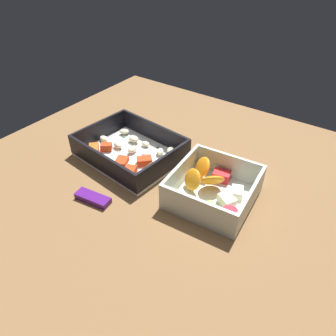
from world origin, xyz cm
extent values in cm
cube|color=brown|center=(0.00, 0.00, 1.00)|extent=(80.00, 80.00, 2.00)
cube|color=white|center=(9.14, -1.86, 2.30)|extent=(22.92, 18.65, 0.60)
cube|color=black|center=(-1.16, -0.78, 4.87)|extent=(2.32, 16.50, 4.54)
cube|color=black|center=(19.44, -2.94, 4.87)|extent=(2.32, 16.50, 4.54)
cube|color=black|center=(9.97, 6.06, 4.87)|extent=(20.07, 2.69, 4.54)
cube|color=black|center=(8.31, -9.78, 4.87)|extent=(20.07, 2.69, 4.54)
ellipsoid|color=beige|center=(13.13, -2.28, 3.51)|extent=(3.07, 2.59, 1.31)
ellipsoid|color=beige|center=(11.73, -6.12, 3.57)|extent=(2.88, 2.11, 1.38)
ellipsoid|color=beige|center=(1.68, -7.15, 3.56)|extent=(3.01, 3.34, 1.38)
ellipsoid|color=beige|center=(8.35, -6.37, 3.33)|extent=(2.09, 1.46, 1.04)
ellipsoid|color=beige|center=(17.64, -2.28, 3.44)|extent=(2.65, 2.05, 1.20)
ellipsoid|color=beige|center=(0.99, -2.10, 3.31)|extent=(2.21, 2.45, 1.01)
ellipsoid|color=beige|center=(3.68, -5.67, 3.39)|extent=(2.33, 2.68, 1.12)
ellipsoid|color=beige|center=(9.22, -2.73, 3.49)|extent=(2.00, 2.68, 1.26)
ellipsoid|color=beige|center=(15.93, -7.52, 3.43)|extent=(2.89, 2.69, 1.18)
ellipsoid|color=beige|center=(5.62, -3.12, 3.37)|extent=(2.64, 2.63, 1.10)
cube|color=red|center=(4.53, 3.48, 3.38)|extent=(3.07, 3.21, 1.55)
cube|color=brown|center=(1.23, 1.01, 3.50)|extent=(1.79, 3.43, 1.80)
cube|color=#AD5B1E|center=(16.54, 2.05, 3.30)|extent=(4.03, 4.03, 1.40)
cube|color=red|center=(4.29, -0.92, 3.36)|extent=(3.69, 3.70, 1.53)
cube|color=red|center=(8.26, 1.93, 3.22)|extent=(3.44, 3.82, 1.24)
cube|color=red|center=(14.66, -0.18, 3.45)|extent=(2.95, 2.76, 1.71)
cube|color=#387A33|center=(15.15, -6.35, 2.70)|extent=(0.60, 0.40, 0.20)
cube|color=#387A33|center=(5.80, -1.72, 2.70)|extent=(0.60, 0.40, 0.20)
cube|color=#387A33|center=(5.68, -7.52, 2.70)|extent=(0.60, 0.40, 0.20)
cube|color=silver|center=(-12.50, -0.52, 2.30)|extent=(15.72, 16.14, 0.60)
cube|color=silver|center=(-19.47, -1.07, 5.15)|extent=(1.78, 15.05, 5.09)
cube|color=silver|center=(-5.53, 0.03, 5.15)|extent=(1.78, 15.05, 5.09)
cube|color=silver|center=(-13.07, 6.68, 5.15)|extent=(13.39, 1.65, 5.09)
cube|color=silver|center=(-11.94, -7.72, 5.15)|extent=(13.39, 1.65, 5.09)
ellipsoid|color=orange|center=(-11.48, -1.96, 4.94)|extent=(5.91, 5.79, 4.49)
ellipsoid|color=orange|center=(-7.81, -4.48, 4.90)|extent=(5.43, 5.28, 4.40)
ellipsoid|color=orange|center=(-8.24, 0.08, 4.93)|extent=(5.21, 4.69, 4.45)
cube|color=#F4EACC|center=(-16.21, -3.12, 3.45)|extent=(3.02, 3.42, 1.70)
cube|color=red|center=(-11.61, -5.65, 3.59)|extent=(3.82, 3.22, 1.98)
cube|color=#F4EACC|center=(-15.66, 0.31, 3.51)|extent=(3.77, 3.47, 1.83)
sphere|color=#9ECC60|center=(-13.41, 2.40, 3.32)|extent=(1.44, 1.44, 1.44)
sphere|color=#9ECC60|center=(-11.11, 4.50, 3.50)|extent=(1.81, 1.81, 1.81)
sphere|color=#9ECC60|center=(-13.59, 4.77, 3.38)|extent=(1.55, 1.55, 1.55)
sphere|color=#9ECC60|center=(-14.62, 3.48, 3.57)|extent=(1.94, 1.94, 1.94)
cone|color=red|center=(-17.75, 3.35, 3.74)|extent=(2.86, 2.86, 2.29)
sphere|color=navy|center=(-9.19, 4.37, 3.16)|extent=(1.12, 1.12, 1.12)
sphere|color=navy|center=(-6.91, 4.93, 3.18)|extent=(1.17, 1.17, 1.17)
sphere|color=navy|center=(-8.53, 5.20, 3.09)|extent=(0.98, 0.98, 0.98)
cube|color=#51197A|center=(5.55, 13.05, 2.60)|extent=(7.26, 3.35, 1.20)
camera|label=1|loc=(-30.15, 39.13, 42.34)|focal=32.74mm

